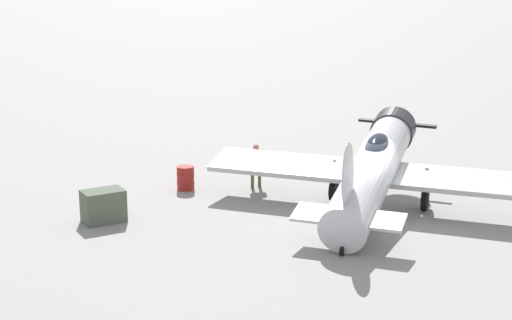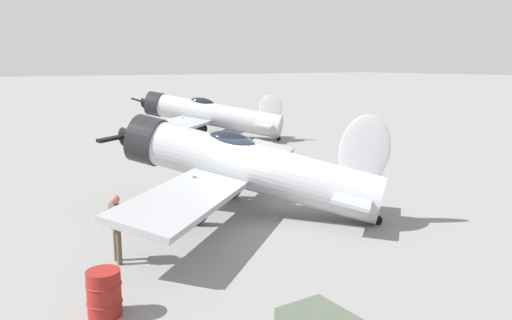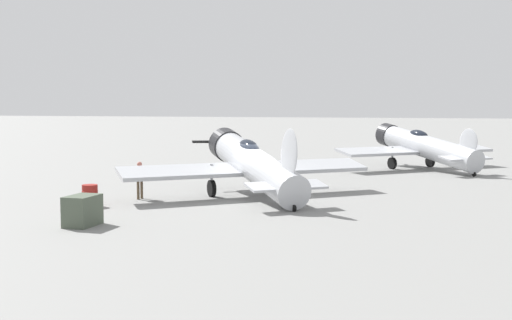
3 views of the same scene
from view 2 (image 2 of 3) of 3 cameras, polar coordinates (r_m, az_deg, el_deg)
name	(u,v)px [view 2 (image 2 of 3)]	position (r m, az deg, el deg)	size (l,w,h in m)	color
ground_plane	(256,214)	(16.70, 0.00, -6.08)	(400.00, 400.00, 0.00)	gray
airplane_foreground	(242,166)	(16.46, -1.60, -0.62)	(9.35, 10.39, 3.49)	#B7BABF
airplane_mid_apron	(208,114)	(33.52, -5.43, 5.12)	(9.71, 10.08, 3.03)	#B7BABF
ground_crew_mechanic	(116,222)	(12.93, -15.39, -6.71)	(0.67, 0.26, 1.72)	brown
fuel_drum	(104,293)	(10.60, -16.65, -14.10)	(0.69, 0.69, 0.92)	maroon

